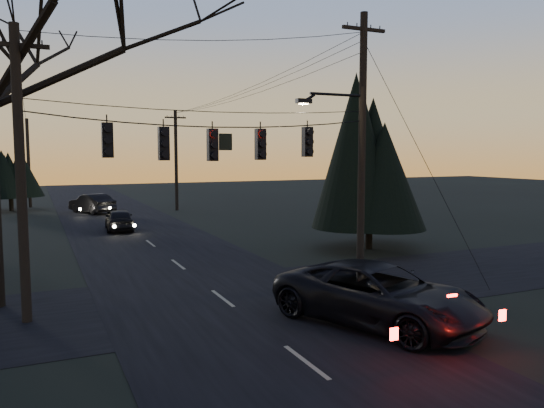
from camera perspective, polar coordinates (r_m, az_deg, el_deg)
name	(u,v)px	position (r m, az deg, el deg)	size (l,w,h in m)	color
main_road	(158,250)	(27.67, -12.12, -4.82)	(8.00, 120.00, 0.02)	black
cross_road	(223,299)	(18.25, -5.34, -10.10)	(60.00, 7.00, 0.02)	black
utility_pole_right	(360,283)	(20.64, 9.42, -8.33)	(5.00, 0.30, 10.00)	black
utility_pole_left	(27,322)	(17.35, -24.83, -11.45)	(1.80, 0.30, 8.50)	black
utility_pole_far_r	(177,210)	(46.28, -10.19, -0.67)	(1.80, 0.30, 8.50)	black
utility_pole_far_l	(31,207)	(52.87, -24.54, -0.32)	(0.30, 0.30, 8.00)	black
span_signal_assembly	(214,143)	(17.51, -6.24, 6.57)	(11.50, 0.44, 1.59)	black
evergreen_right	(370,162)	(27.37, 10.52, 4.42)	(4.53, 4.53, 7.68)	black
evergreen_dist	(10,171)	(50.01, -26.38, 3.18)	(3.88, 3.88, 5.57)	black
suv_near	(378,295)	(15.68, 11.34, -9.58)	(2.85, 6.18, 1.72)	black
sedan_oncoming_a	(119,220)	(34.93, -16.10, -1.64)	(1.64, 4.09, 1.39)	black
sedan_oncoming_b	(92,204)	(45.76, -18.81, 0.04)	(1.66, 4.75, 1.57)	black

